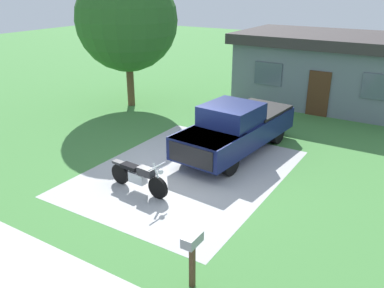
# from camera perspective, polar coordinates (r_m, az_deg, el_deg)

# --- Properties ---
(ground_plane) EXTENTS (80.00, 80.00, 0.00)m
(ground_plane) POSITION_cam_1_polar(r_m,az_deg,el_deg) (13.42, -0.71, -4.01)
(ground_plane) COLOR #427E3B
(driveway_pad) EXTENTS (5.80, 7.53, 0.01)m
(driveway_pad) POSITION_cam_1_polar(r_m,az_deg,el_deg) (13.42, -0.71, -4.00)
(driveway_pad) COLOR #AFAFAF
(driveway_pad) RESTS_ON ground
(sidewalk_strip) EXTENTS (36.00, 1.80, 0.01)m
(sidewalk_strip) POSITION_cam_1_polar(r_m,az_deg,el_deg) (9.70, -21.07, -17.02)
(sidewalk_strip) COLOR #B7B7B2
(sidewalk_strip) RESTS_ON ground
(motorcycle) EXTENTS (2.21, 0.70, 1.09)m
(motorcycle) POSITION_cam_1_polar(r_m,az_deg,el_deg) (12.19, -7.54, -4.56)
(motorcycle) COLOR black
(motorcycle) RESTS_ON ground
(pickup_truck) EXTENTS (2.46, 5.77, 1.90)m
(pickup_truck) POSITION_cam_1_polar(r_m,az_deg,el_deg) (14.83, 6.42, 2.42)
(pickup_truck) COLOR black
(pickup_truck) RESTS_ON ground
(mailbox) EXTENTS (0.26, 0.48, 1.26)m
(mailbox) POSITION_cam_1_polar(r_m,az_deg,el_deg) (8.28, 0.03, -14.31)
(mailbox) COLOR #4C3823
(mailbox) RESTS_ON ground
(shade_tree) EXTENTS (4.86, 4.86, 6.62)m
(shade_tree) POSITION_cam_1_polar(r_m,az_deg,el_deg) (20.28, -9.20, 16.90)
(shade_tree) COLOR brown
(shade_tree) RESTS_ON ground
(neighbor_house) EXTENTS (9.60, 5.60, 3.50)m
(neighbor_house) POSITION_cam_1_polar(r_m,az_deg,el_deg) (21.97, 19.42, 10.00)
(neighbor_house) COLOR slate
(neighbor_house) RESTS_ON ground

